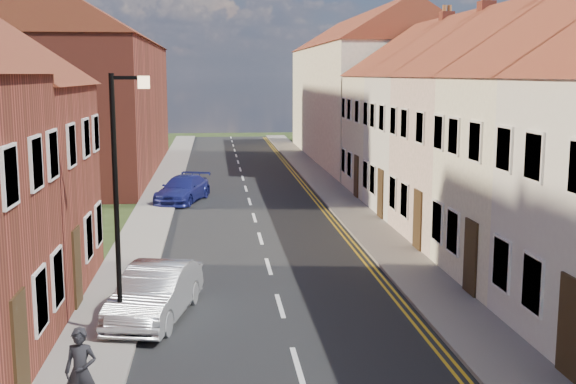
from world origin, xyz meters
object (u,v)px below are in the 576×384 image
pedestrian_left_b (81,372)px  car_mid (155,293)px  lamppost (120,189)px  car_far (183,189)px

pedestrian_left_b → car_mid: bearing=91.2°
lamppost → car_far: size_ratio=1.40×
lamppost → pedestrian_left_b: size_ratio=3.77×
car_far → lamppost: bearing=-74.5°
lamppost → car_mid: 3.21m
pedestrian_left_b → car_far: bearing=98.3°
car_far → car_mid: bearing=-72.6°
lamppost → pedestrian_left_b: lamppost is taller
lamppost → car_far: (0.61, 18.30, -2.91)m
car_far → pedestrian_left_b: 22.32m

